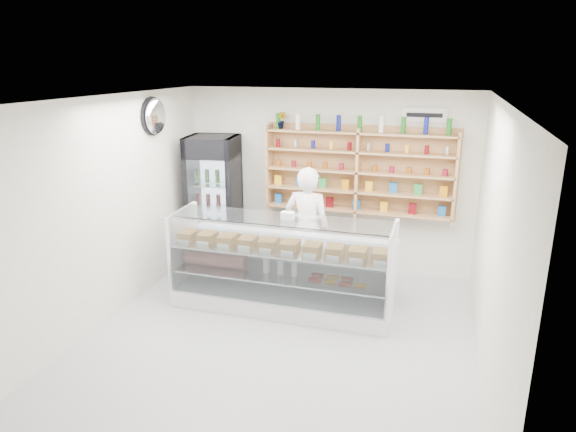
% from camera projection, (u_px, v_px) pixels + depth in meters
% --- Properties ---
extents(room, '(5.00, 5.00, 5.00)m').
position_uv_depth(room, '(278.00, 228.00, 5.72)').
color(room, '#9B9A9F').
rests_on(room, ground).
extents(display_counter, '(2.91, 0.87, 1.27)m').
position_uv_depth(display_counter, '(282.00, 283.00, 6.84)').
color(display_counter, white).
rests_on(display_counter, floor).
extents(shop_worker, '(0.68, 0.46, 1.80)m').
position_uv_depth(shop_worker, '(307.00, 229.00, 7.26)').
color(shop_worker, white).
rests_on(shop_worker, floor).
extents(drinks_cooler, '(0.84, 0.82, 2.09)m').
position_uv_depth(drinks_cooler, '(214.00, 202.00, 8.14)').
color(drinks_cooler, black).
rests_on(drinks_cooler, floor).
extents(wall_shelving, '(2.84, 0.28, 1.33)m').
position_uv_depth(wall_shelving, '(358.00, 172.00, 7.67)').
color(wall_shelving, tan).
rests_on(wall_shelving, back_wall).
extents(potted_plant, '(0.15, 0.13, 0.26)m').
position_uv_depth(potted_plant, '(281.00, 120.00, 7.79)').
color(potted_plant, '#1E6626').
rests_on(potted_plant, wall_shelving).
extents(security_mirror, '(0.15, 0.50, 0.50)m').
position_uv_depth(security_mirror, '(156.00, 116.00, 7.12)').
color(security_mirror, silver).
rests_on(security_mirror, left_wall).
extents(wall_sign, '(0.62, 0.03, 0.20)m').
position_uv_depth(wall_sign, '(425.00, 115.00, 7.29)').
color(wall_sign, white).
rests_on(wall_sign, back_wall).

